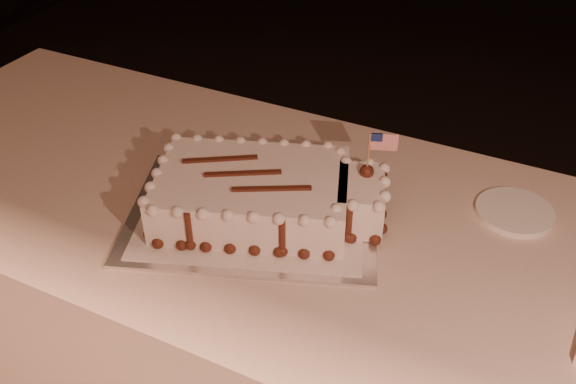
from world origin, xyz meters
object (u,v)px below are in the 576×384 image
at_px(banquet_table, 340,353).
at_px(sheet_cake, 266,194).
at_px(cake_board, 253,213).
at_px(side_plate, 515,212).

xyz_separation_m(banquet_table, sheet_cake, (-0.17, -0.03, 0.43)).
xyz_separation_m(cake_board, side_plate, (0.48, 0.24, 0.00)).
distance_m(banquet_table, cake_board, 0.43).
xyz_separation_m(sheet_cake, side_plate, (0.46, 0.23, -0.05)).
xyz_separation_m(banquet_table, cake_board, (-0.20, -0.04, 0.38)).
bearing_deg(side_plate, banquet_table, -145.06).
relative_size(banquet_table, cake_board, 4.74).
bearing_deg(cake_board, banquet_table, -8.79).
distance_m(banquet_table, side_plate, 0.52).
height_order(cake_board, sheet_cake, sheet_cake).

